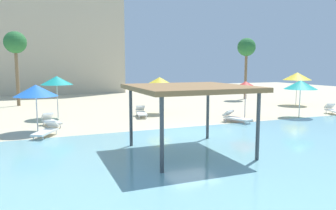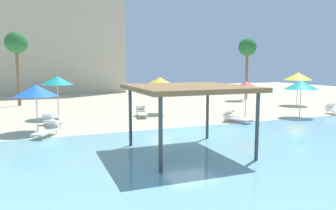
{
  "view_description": "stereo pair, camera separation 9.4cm",
  "coord_description": "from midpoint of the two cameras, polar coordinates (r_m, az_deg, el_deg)",
  "views": [
    {
      "loc": [
        -7.23,
        -14.67,
        3.54
      ],
      "look_at": [
        -0.53,
        2.0,
        1.3
      ],
      "focal_mm": 33.82,
      "sensor_mm": 36.0,
      "label": 1
    },
    {
      "loc": [
        -7.14,
        -14.71,
        3.54
      ],
      "look_at": [
        -0.53,
        2.0,
        1.3
      ],
      "focal_mm": 33.82,
      "sensor_mm": 36.0,
      "label": 2
    }
  ],
  "objects": [
    {
      "name": "hotel_block_0",
      "position": [
        45.78,
        -20.33,
        12.91
      ],
      "size": [
        17.89,
        9.43,
        17.04
      ],
      "primitive_type": "cube",
      "color": "beige",
      "rests_on": "ground"
    },
    {
      "name": "beach_umbrella_teal_1",
      "position": [
        22.63,
        -19.25,
        4.2
      ],
      "size": [
        2.12,
        2.12,
        2.85
      ],
      "color": "silver",
      "rests_on": "ground"
    },
    {
      "name": "lounge_chair_6",
      "position": [
        19.9,
        -20.22,
        -2.62
      ],
      "size": [
        1.13,
        1.99,
        0.74
      ],
      "rotation": [
        0.0,
        0.0,
        -1.27
      ],
      "color": "white",
      "rests_on": "ground"
    },
    {
      "name": "lounge_chair_0",
      "position": [
        20.19,
        12.2,
        -2.2
      ],
      "size": [
        1.19,
        1.99,
        0.74
      ],
      "rotation": [
        0.0,
        0.0,
        -1.23
      ],
      "color": "white",
      "rests_on": "ground"
    },
    {
      "name": "lounge_chair_5",
      "position": [
        17.03,
        -20.86,
        -4.23
      ],
      "size": [
        1.4,
        1.96,
        0.74
      ],
      "rotation": [
        0.0,
        0.0,
        -2.05
      ],
      "color": "white",
      "rests_on": "ground"
    },
    {
      "name": "ground_plane",
      "position": [
        16.73,
        4.39,
        -5.13
      ],
      "size": [
        80.0,
        80.0,
        0.0
      ],
      "primitive_type": "plane",
      "color": "beige"
    },
    {
      "name": "palm_tree_1",
      "position": [
        34.84,
        14.19,
        9.83
      ],
      "size": [
        1.9,
        1.9,
        6.44
      ],
      "color": "brown",
      "rests_on": "ground"
    },
    {
      "name": "lounge_chair_1",
      "position": [
        22.07,
        -4.7,
        -1.28
      ],
      "size": [
        0.92,
        1.97,
        0.74
      ],
      "rotation": [
        0.0,
        0.0,
        -1.75
      ],
      "color": "white",
      "rests_on": "ground"
    },
    {
      "name": "lounge_chair_2",
      "position": [
        26.11,
        27.85,
        -0.78
      ],
      "size": [
        1.25,
        1.98,
        0.74
      ],
      "rotation": [
        0.0,
        0.0,
        -1.94
      ],
      "color": "white",
      "rests_on": "ground"
    },
    {
      "name": "beach_umbrella_teal_6",
      "position": [
        23.51,
        22.98,
        3.36
      ],
      "size": [
        2.21,
        2.21,
        2.54
      ],
      "color": "silver",
      "rests_on": "ground"
    },
    {
      "name": "beach_umbrella_blue_5",
      "position": [
        18.22,
        -22.57,
        2.43
      ],
      "size": [
        2.25,
        2.25,
        2.54
      ],
      "color": "silver",
      "rests_on": "ground"
    },
    {
      "name": "beach_umbrella_yellow_0",
      "position": [
        23.48,
        -1.36,
        4.36
      ],
      "size": [
        2.02,
        2.02,
        2.7
      ],
      "color": "silver",
      "rests_on": "ground"
    },
    {
      "name": "palm_tree_0",
      "position": [
        30.96,
        -25.6,
        9.84
      ],
      "size": [
        1.9,
        1.9,
        6.5
      ],
      "color": "brown",
      "rests_on": "ground"
    },
    {
      "name": "lagoon_water",
      "position": [
        12.37,
        15.25,
        -9.67
      ],
      "size": [
        44.0,
        13.5,
        0.04
      ],
      "primitive_type": "cube",
      "color": "#7AB7C1",
      "rests_on": "ground"
    },
    {
      "name": "beach_umbrella_red_4",
      "position": [
        21.78,
        14.0,
        3.45
      ],
      "size": [
        1.94,
        1.94,
        2.5
      ],
      "color": "silver",
      "rests_on": "ground"
    },
    {
      "name": "beach_umbrella_yellow_3",
      "position": [
        30.81,
        22.48,
        4.81
      ],
      "size": [
        2.47,
        2.47,
        2.94
      ],
      "color": "silver",
      "rests_on": "ground"
    },
    {
      "name": "shade_pavilion",
      "position": [
        12.6,
        3.98,
        2.78
      ],
      "size": [
        4.5,
        4.5,
        2.75
      ],
      "color": "#42474C",
      "rests_on": "ground"
    }
  ]
}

